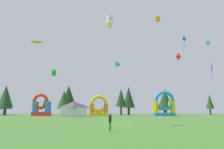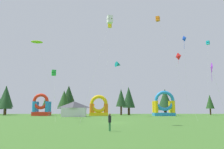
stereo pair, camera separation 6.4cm
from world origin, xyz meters
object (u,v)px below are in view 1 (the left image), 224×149
(kite_teal_delta, at_px, (118,65))
(festival_tent, at_px, (74,109))
(kite_white_box, at_px, (110,20))
(kite_purple_diamond, at_px, (211,68))
(person_left_edge, at_px, (110,121))
(kite_lime_parafoil, at_px, (37,42))
(kite_green_box, at_px, (54,73))
(kite_cyan_box, at_px, (208,43))
(inflatable_blue_arch, at_px, (99,108))
(inflatable_red_slide, at_px, (164,107))
(inflatable_orange_dome, at_px, (41,108))
(kite_red_diamond, at_px, (178,57))
(kite_orange_box, at_px, (158,19))
(kite_blue_diamond, at_px, (184,40))
(kite_yellow_box, at_px, (110,26))

(kite_teal_delta, bearing_deg, festival_tent, -163.89)
(kite_white_box, distance_m, kite_purple_diamond, 18.15)
(person_left_edge, bearing_deg, kite_purple_diamond, -81.75)
(kite_lime_parafoil, xyz_separation_m, kite_green_box, (7.76, -15.19, -9.79))
(kite_cyan_box, bearing_deg, inflatable_blue_arch, 142.08)
(inflatable_blue_arch, height_order, festival_tent, inflatable_blue_arch)
(kite_white_box, xyz_separation_m, kite_purple_diamond, (16.35, 5.08, -6.03))
(kite_green_box, relative_size, inflatable_red_slide, 1.18)
(kite_lime_parafoil, height_order, person_left_edge, kite_lime_parafoil)
(kite_lime_parafoil, relative_size, person_left_edge, 10.78)
(kite_cyan_box, xyz_separation_m, festival_tent, (-32.00, 11.75, -15.08))
(inflatable_orange_dome, bearing_deg, kite_white_box, -63.18)
(inflatable_red_slide, bearing_deg, kite_lime_parafoil, -156.61)
(kite_white_box, height_order, kite_red_diamond, kite_red_diamond)
(kite_cyan_box, height_order, inflatable_blue_arch, kite_cyan_box)
(inflatable_blue_arch, bearing_deg, kite_lime_parafoil, -130.75)
(kite_white_box, relative_size, kite_teal_delta, 0.97)
(kite_cyan_box, height_order, festival_tent, kite_cyan_box)
(kite_purple_diamond, height_order, festival_tent, kite_purple_diamond)
(kite_orange_box, height_order, festival_tent, kite_orange_box)
(kite_blue_diamond, distance_m, festival_tent, 32.92)
(kite_purple_diamond, xyz_separation_m, inflatable_orange_dome, (-36.57, 34.91, -6.26))
(kite_purple_diamond, bearing_deg, inflatable_red_slide, 89.70)
(festival_tent, bearing_deg, person_left_edge, -77.26)
(kite_yellow_box, relative_size, kite_white_box, 1.39)
(kite_orange_box, relative_size, kite_red_diamond, 1.29)
(inflatable_orange_dome, bearing_deg, inflatable_blue_arch, -0.40)
(person_left_edge, xyz_separation_m, festival_tent, (-9.08, 40.13, 1.01))
(kite_blue_diamond, distance_m, inflatable_orange_dome, 45.53)
(inflatable_orange_dome, bearing_deg, kite_purple_diamond, -43.67)
(kite_red_diamond, xyz_separation_m, inflatable_red_slide, (-1.87, 9.22, -12.99))
(kite_teal_delta, distance_m, kite_purple_diamond, 33.50)
(kite_teal_delta, relative_size, person_left_edge, 9.18)
(kite_blue_diamond, bearing_deg, inflatable_blue_arch, 129.42)
(kite_cyan_box, distance_m, kite_lime_parafoil, 40.21)
(kite_green_box, bearing_deg, inflatable_red_slide, 48.87)
(kite_white_box, relative_size, inflatable_red_slide, 2.07)
(kite_cyan_box, height_order, person_left_edge, kite_cyan_box)
(kite_red_diamond, xyz_separation_m, person_left_edge, (-18.50, -36.98, -14.70))
(kite_lime_parafoil, bearing_deg, kite_yellow_box, -12.90)
(kite_orange_box, relative_size, kite_purple_diamond, 2.27)
(kite_cyan_box, bearing_deg, inflatable_orange_dome, 154.98)
(kite_orange_box, bearing_deg, person_left_edge, -113.98)
(festival_tent, bearing_deg, inflatable_red_slide, 13.27)
(kite_green_box, xyz_separation_m, inflatable_blue_arch, (6.68, 31.95, -6.05))
(kite_purple_diamond, relative_size, inflatable_red_slide, 1.27)
(kite_teal_delta, distance_m, person_left_edge, 45.86)
(kite_white_box, relative_size, inflatable_blue_arch, 2.46)
(kite_yellow_box, height_order, person_left_edge, kite_yellow_box)
(kite_purple_diamond, height_order, person_left_edge, kite_purple_diamond)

